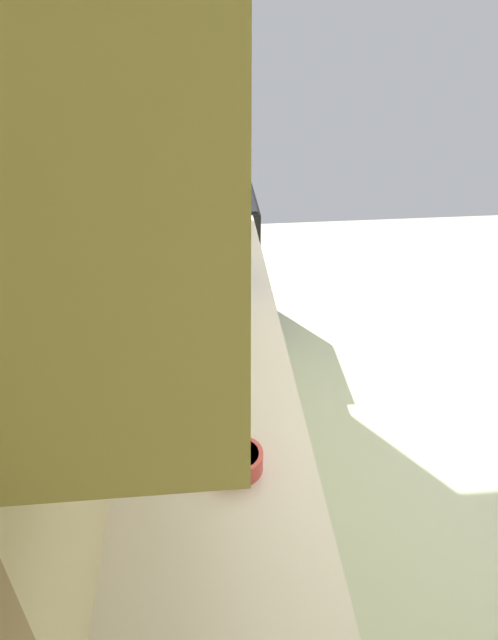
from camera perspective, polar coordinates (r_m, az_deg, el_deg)
The scene contains 7 objects.
ground_plane at distance 3.02m, azimuth 20.38°, elevation -14.67°, with size 6.46×6.46×0.00m, color beige.
wall_back at distance 1.96m, azimuth -15.56°, elevation 8.82°, with size 4.16×0.12×2.74m, color beige.
counter_run at distance 2.19m, azimuth -3.67°, elevation -17.33°, with size 3.28×0.62×0.90m.
upper_cabinets at distance 1.42m, azimuth -11.18°, elevation 22.38°, with size 1.87×0.34×0.62m.
oven_range at distance 3.72m, azimuth -4.33°, elevation 6.41°, with size 0.59×0.66×1.08m.
microwave at distance 2.48m, azimuth -5.32°, elevation 7.16°, with size 0.47×0.39×0.31m.
bowl at distance 1.62m, azimuth -1.07°, elevation -14.70°, with size 0.14×0.14×0.07m.
Camera 1 is at (-1.77, 1.19, 2.15)m, focal length 29.95 mm.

